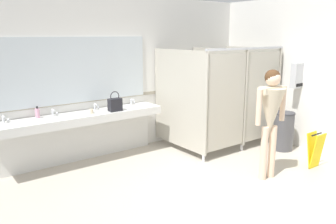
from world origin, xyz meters
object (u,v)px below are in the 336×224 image
object	(u,v)px
trash_bin	(283,131)
paper_cup	(91,111)
paper_towel_dispenser_upper	(298,75)
person_standing	(271,111)
wet_floor_sign	(315,150)
soap_dispenser	(37,113)
handbag	(115,104)

from	to	relation	value
trash_bin	paper_cup	distance (m)	3.65
trash_bin	paper_cup	bearing A→B (deg)	154.71
paper_towel_dispenser_upper	paper_cup	world-z (taller)	paper_towel_dispenser_upper
paper_towel_dispenser_upper	trash_bin	size ratio (longest dim) A/B	0.64
trash_bin	person_standing	world-z (taller)	person_standing
paper_towel_dispenser_upper	paper_cup	distance (m)	3.95
paper_towel_dispenser_upper	wet_floor_sign	size ratio (longest dim) A/B	0.79
paper_towel_dispenser_upper	person_standing	xyz separation A→B (m)	(-1.71, -0.67, -0.35)
person_standing	paper_cup	bearing A→B (deg)	130.63
paper_towel_dispenser_upper	wet_floor_sign	distance (m)	1.59
soap_dispenser	paper_towel_dispenser_upper	bearing A→B (deg)	-21.88
person_standing	soap_dispenser	distance (m)	3.65
paper_cup	wet_floor_sign	bearing A→B (deg)	-39.90
paper_towel_dispenser_upper	wet_floor_sign	xyz separation A→B (m)	(-0.71, -0.88, -1.12)
paper_towel_dispenser_upper	handbag	world-z (taller)	paper_towel_dispenser_upper
paper_towel_dispenser_upper	soap_dispenser	size ratio (longest dim) A/B	2.47
trash_bin	handbag	size ratio (longest dim) A/B	2.13
paper_towel_dispenser_upper	person_standing	bearing A→B (deg)	-158.64
person_standing	wet_floor_sign	xyz separation A→B (m)	(1.00, -0.21, -0.77)
trash_bin	wet_floor_sign	bearing A→B (deg)	-112.84
person_standing	handbag	bearing A→B (deg)	124.43
paper_towel_dispenser_upper	paper_cup	size ratio (longest dim) A/B	5.92
trash_bin	handbag	world-z (taller)	handbag
soap_dispenser	paper_cup	size ratio (longest dim) A/B	2.39
trash_bin	paper_cup	world-z (taller)	paper_cup
paper_cup	person_standing	bearing A→B (deg)	-49.37
paper_cup	soap_dispenser	bearing A→B (deg)	164.00
person_standing	paper_cup	xyz separation A→B (m)	(-1.89, 2.21, -0.15)
person_standing	wet_floor_sign	distance (m)	1.28
trash_bin	wet_floor_sign	xyz separation A→B (m)	(-0.37, -0.88, -0.06)
person_standing	soap_dispenser	xyz separation A→B (m)	(-2.71, 2.44, -0.11)
person_standing	handbag	xyz separation A→B (m)	(-1.47, 2.15, -0.07)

